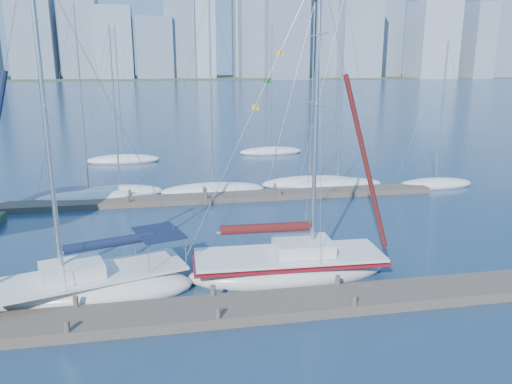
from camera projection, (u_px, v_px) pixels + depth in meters
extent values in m
plane|color=#172C4A|center=(216.00, 316.00, 18.30)|extent=(700.00, 700.00, 0.00)
cube|color=#4A3F36|center=(216.00, 311.00, 18.25)|extent=(26.00, 2.00, 0.40)
cube|color=#4A3F36|center=(220.00, 197.00, 33.84)|extent=(30.00, 1.80, 0.36)
cube|color=#38472D|center=(163.00, 78.00, 322.94)|extent=(800.00, 100.00, 1.50)
ellipsoid|color=silver|center=(89.00, 291.00, 19.79)|extent=(8.60, 4.97, 1.43)
cube|color=silver|center=(88.00, 275.00, 19.63)|extent=(7.96, 4.58, 0.11)
cube|color=silver|center=(72.00, 270.00, 19.29)|extent=(2.70, 2.34, 0.53)
cylinder|color=silver|center=(46.00, 122.00, 17.69)|extent=(0.17, 0.17, 12.01)
cylinder|color=silver|center=(111.00, 245.00, 19.79)|extent=(3.73, 1.23, 0.10)
cylinder|color=#101935|center=(111.00, 243.00, 19.77)|extent=(3.52, 1.42, 0.38)
cube|color=#101935|center=(159.00, 233.00, 20.63)|extent=(2.31, 2.68, 0.08)
ellipsoid|color=silver|center=(289.00, 270.00, 21.71)|extent=(8.81, 3.14, 1.53)
cube|color=silver|center=(289.00, 255.00, 21.53)|extent=(8.16, 2.89, 0.12)
cube|color=silver|center=(303.00, 246.00, 21.53)|extent=(2.51, 1.93, 0.56)
cylinder|color=silver|center=(316.00, 118.00, 20.22)|extent=(0.18, 0.18, 11.62)
cylinder|color=silver|center=(265.00, 230.00, 21.09)|extent=(4.13, 0.23, 0.10)
cylinder|color=#44130E|center=(265.00, 228.00, 21.06)|extent=(3.81, 0.53, 0.41)
cube|color=maroon|center=(289.00, 259.00, 21.58)|extent=(8.35, 3.01, 0.10)
ellipsoid|color=silver|center=(90.00, 198.00, 33.56)|extent=(7.38, 4.01, 1.02)
cylinder|color=silver|center=(81.00, 99.00, 31.91)|extent=(0.11, 0.11, 11.73)
ellipsoid|color=silver|center=(120.00, 192.00, 35.15)|extent=(6.31, 3.98, 1.01)
cylinder|color=silver|center=(114.00, 107.00, 33.66)|extent=(0.11, 0.11, 10.51)
ellipsoid|color=silver|center=(213.00, 190.00, 35.61)|extent=(7.62, 3.09, 1.11)
cylinder|color=silver|center=(211.00, 90.00, 33.86)|extent=(0.12, 0.12, 12.47)
ellipsoid|color=silver|center=(310.00, 183.00, 37.98)|extent=(7.75, 4.64, 1.05)
cylinder|color=silver|center=(312.00, 91.00, 36.27)|extent=(0.11, 0.11, 12.21)
ellipsoid|color=silver|center=(338.00, 185.00, 37.23)|extent=(7.22, 4.27, 1.06)
cylinder|color=silver|center=(342.00, 87.00, 35.43)|extent=(0.12, 0.12, 12.85)
ellipsoid|color=silver|center=(435.00, 184.00, 37.55)|extent=(6.06, 2.46, 0.96)
cylinder|color=silver|center=(442.00, 110.00, 36.17)|extent=(0.10, 0.10, 9.66)
ellipsoid|color=silver|center=(123.00, 160.00, 46.88)|extent=(7.10, 4.43, 1.07)
cylinder|color=silver|center=(119.00, 91.00, 45.28)|extent=(0.12, 0.12, 11.27)
ellipsoid|color=silver|center=(271.00, 152.00, 51.41)|extent=(6.47, 2.06, 1.02)
cylinder|color=silver|center=(271.00, 86.00, 49.76)|extent=(0.11, 0.11, 11.73)
cube|color=slate|center=(33.00, 34.00, 273.50)|extent=(22.75, 17.63, 49.18)
cube|color=#93A3B1|center=(82.00, 48.00, 299.93)|extent=(16.14, 17.61, 36.11)
cube|color=gray|center=(115.00, 44.00, 280.00)|extent=(19.48, 19.81, 39.61)
cube|color=slate|center=(155.00, 49.00, 286.15)|extent=(20.56, 16.86, 34.60)
cube|color=#93A3B1|center=(198.00, 14.00, 288.41)|extent=(18.36, 14.99, 74.20)
cube|color=gray|center=(246.00, 8.00, 307.04)|extent=(15.39, 17.46, 84.20)
cube|color=slate|center=(286.00, 18.00, 287.47)|extent=(24.27, 18.95, 68.57)
cube|color=#93A3B1|center=(311.00, 37.00, 308.88)|extent=(13.61, 17.11, 49.70)
cube|color=gray|center=(358.00, 31.00, 297.98)|extent=(24.69, 18.80, 56.40)
cube|color=slate|center=(385.00, 35.00, 332.19)|extent=(17.50, 17.52, 54.92)
cube|color=#93A3B1|center=(432.00, 41.00, 307.26)|extent=(24.43, 23.94, 45.58)
cube|color=gray|center=(477.00, 41.00, 312.78)|extent=(14.17, 21.38, 45.47)
cube|color=slate|center=(504.00, 18.00, 315.72)|extent=(25.08, 23.60, 73.79)
cube|color=slate|center=(178.00, 5.00, 285.70)|extent=(17.13, 18.00, 83.74)
cube|color=slate|center=(328.00, 5.00, 301.31)|extent=(18.50, 18.00, 86.57)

